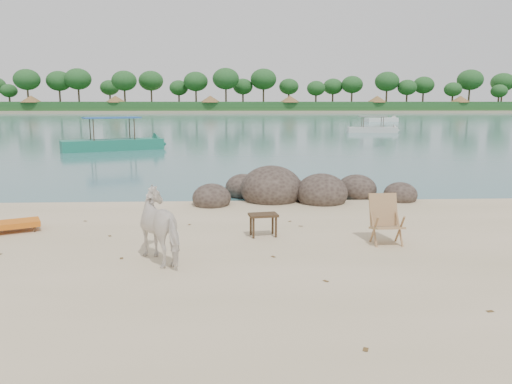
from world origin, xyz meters
TOP-DOWN VIEW (x-y plane):
  - water at (0.00, 90.00)m, footprint 400.00×400.00m
  - far_shore at (0.00, 170.00)m, footprint 420.00×90.00m
  - far_scenery at (0.03, 136.70)m, footprint 420.00×18.00m
  - boulders at (1.71, 6.19)m, footprint 6.40×2.90m
  - cow at (-1.24, 0.61)m, footprint 1.43×1.62m
  - side_table at (0.60, 2.13)m, footprint 0.65×0.47m
  - lounge_chair at (-4.95, 2.67)m, footprint 1.81×1.29m
  - deck_chair at (3.01, 1.43)m, footprint 0.64×0.70m
  - boat_near at (-7.34, 22.66)m, footprint 6.69×4.10m
  - boat_mid at (13.45, 40.11)m, footprint 5.35×1.62m
  - boat_far at (22.37, 67.20)m, footprint 6.25×3.62m
  - dead_leaves at (-0.34, 1.16)m, footprint 7.89×6.62m

SIDE VIEW (x-z plane):
  - water at x=0.00m, z-range 0.00..0.00m
  - far_shore at x=0.00m, z-range -0.70..0.70m
  - dead_leaves at x=-0.34m, z-range 0.00..0.00m
  - side_table at x=0.60m, z-range 0.00..0.48m
  - boulders at x=1.71m, z-range -0.42..0.92m
  - lounge_chair at x=-4.95m, z-range 0.00..0.52m
  - boat_far at x=22.37m, z-range 0.00..0.72m
  - deck_chair at x=3.01m, z-range 0.00..0.97m
  - cow at x=-1.24m, z-range 0.00..1.27m
  - boat_mid at x=13.45m, z-range 0.00..2.58m
  - boat_near at x=-7.34m, z-range 0.00..3.24m
  - far_scenery at x=0.03m, z-range -1.61..7.89m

